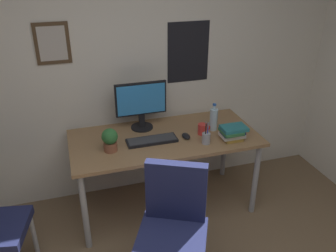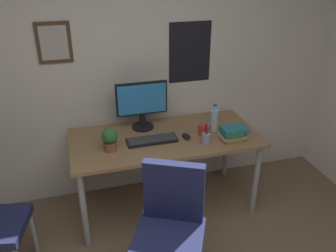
{
  "view_description": "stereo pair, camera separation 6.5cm",
  "coord_description": "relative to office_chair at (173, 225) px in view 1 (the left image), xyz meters",
  "views": [
    {
      "loc": [
        -0.48,
        -0.91,
        2.2
      ],
      "look_at": [
        0.29,
        1.59,
        0.9
      ],
      "focal_mm": 37.62,
      "sensor_mm": 36.0,
      "label": 1
    },
    {
      "loc": [
        -0.41,
        -0.93,
        2.2
      ],
      "look_at": [
        0.29,
        1.59,
        0.9
      ],
      "focal_mm": 37.62,
      "sensor_mm": 36.0,
      "label": 2
    }
  ],
  "objects": [
    {
      "name": "wall_back",
      "position": [
        -0.1,
        1.31,
        0.77
      ],
      "size": [
        4.4,
        0.1,
        2.6
      ],
      "color": "silver",
      "rests_on": "ground_plane"
    },
    {
      "name": "desk",
      "position": [
        0.19,
        0.85,
        0.15
      ],
      "size": [
        1.63,
        0.77,
        0.75
      ],
      "color": "#936D47",
      "rests_on": "ground_plane"
    },
    {
      "name": "office_chair",
      "position": [
        0.0,
        0.0,
        0.0
      ],
      "size": [
        0.62,
        0.62,
        0.95
      ],
      "color": "#1E234C",
      "rests_on": "ground_plane"
    },
    {
      "name": "monitor",
      "position": [
        0.04,
        1.07,
        0.46
      ],
      "size": [
        0.46,
        0.2,
        0.43
      ],
      "color": "black",
      "rests_on": "desk"
    },
    {
      "name": "keyboard",
      "position": [
        0.06,
        0.79,
        0.24
      ],
      "size": [
        0.43,
        0.15,
        0.03
      ],
      "color": "black",
      "rests_on": "desk"
    },
    {
      "name": "computer_mouse",
      "position": [
        0.36,
        0.77,
        0.24
      ],
      "size": [
        0.06,
        0.11,
        0.04
      ],
      "color": "black",
      "rests_on": "desk"
    },
    {
      "name": "water_bottle",
      "position": [
        0.65,
        0.85,
        0.33
      ],
      "size": [
        0.07,
        0.07,
        0.25
      ],
      "color": "silver",
      "rests_on": "desk"
    },
    {
      "name": "coffee_mug_near",
      "position": [
        0.53,
        0.8,
        0.27
      ],
      "size": [
        0.12,
        0.08,
        0.1
      ],
      "color": "red",
      "rests_on": "desk"
    },
    {
      "name": "potted_plant",
      "position": [
        -0.3,
        0.75,
        0.33
      ],
      "size": [
        0.13,
        0.13,
        0.2
      ],
      "color": "brown",
      "rests_on": "desk"
    },
    {
      "name": "pen_cup",
      "position": [
        0.49,
        0.63,
        0.28
      ],
      "size": [
        0.07,
        0.07,
        0.2
      ],
      "color": "#9EA0A5",
      "rests_on": "desk"
    },
    {
      "name": "book_stack_left",
      "position": [
        0.73,
        0.63,
        0.29
      ],
      "size": [
        0.22,
        0.19,
        0.13
      ],
      "color": "gold",
      "rests_on": "desk"
    }
  ]
}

